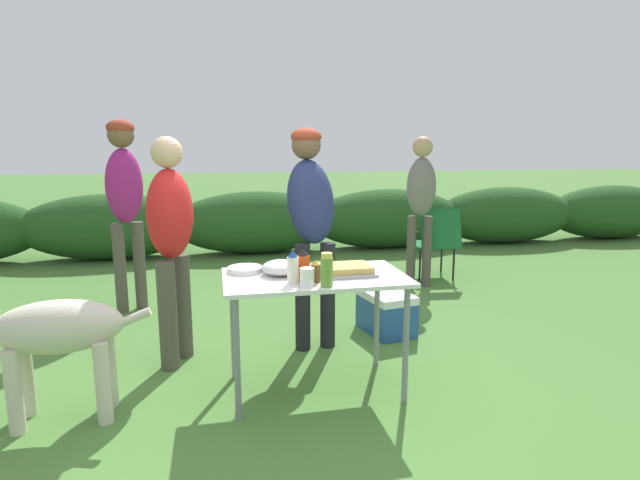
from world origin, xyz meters
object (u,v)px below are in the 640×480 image
Objects in this scene: folding_table at (315,288)px; paper_cup_stack at (307,277)px; plate_stack at (245,269)px; dog at (46,333)px; beer_bottle at (315,272)px; cooler_box at (386,312)px; standing_person_in_gray_fleece at (421,196)px; mayo_bottle at (293,267)px; mixing_bowl at (281,267)px; hot_sauce_bottle at (303,265)px; camp_chair_green_behind_table at (435,239)px; relish_jar at (327,270)px; standing_person_in_olive_jacket at (171,232)px; standing_person_in_navy_coat at (125,191)px; food_tray at (345,270)px; standing_person_with_beanie at (311,210)px.

paper_cup_stack reaches higher than folding_table.
plate_stack is 0.21× the size of dog.
beer_bottle is 1.44m from cooler_box.
mayo_bottle is at bearing -112.95° from standing_person_in_gray_fleece.
paper_cup_stack is (-0.09, -0.23, 0.13)m from folding_table.
hot_sauce_bottle reaches higher than mixing_bowl.
beer_bottle is at bearing -51.67° from mixing_bowl.
folding_table is at bearing -122.82° from camp_chair_green_behind_table.
relish_jar is 0.36× the size of cooler_box.
paper_cup_stack is at bearing -113.50° from standing_person_in_olive_jacket.
standing_person_in_navy_coat is 1.39m from standing_person_in_olive_jacket.
hot_sauce_bottle and relish_jar have the same top height.
plate_stack is at bearing -130.47° from camp_chair_green_behind_table.
food_tray is 0.30m from hot_sauce_bottle.
paper_cup_stack is 0.13× the size of camp_chair_green_behind_table.
standing_person_with_beanie is at bearing 80.70° from beer_bottle.
beer_bottle is (-0.21, -0.15, 0.04)m from food_tray.
plate_stack is 1.16× the size of hot_sauce_bottle.
camp_chair_green_behind_table is (2.09, 2.33, -0.32)m from mixing_bowl.
dog is (-0.13, -1.96, -0.60)m from standing_person_in_navy_coat.
hot_sauce_bottle is 0.12× the size of standing_person_with_beanie.
relish_jar is 0.18× the size of dog.
relish_jar reaches higher than mixing_bowl.
standing_person_with_beanie reaches higher than mixing_bowl.
mixing_bowl is at bearing -116.33° from standing_person_in_gray_fleece.
standing_person_in_gray_fleece reaches higher than folding_table.
standing_person_in_navy_coat reaches higher than folding_table.
paper_cup_stack reaches higher than mixing_bowl.
food_tray is 3.35× the size of paper_cup_stack.
cooler_box is at bearing -57.87° from standing_person_in_olive_jacket.
hot_sauce_bottle is (-0.09, -0.10, 0.17)m from folding_table.
paper_cup_stack is 1.53m from cooler_box.
paper_cup_stack is 1.16m from standing_person_in_olive_jacket.
paper_cup_stack is 0.12m from relish_jar.
standing_person_in_navy_coat is at bearing 122.66° from mixing_bowl.
standing_person_in_navy_coat is (-1.18, 1.83, 0.33)m from mixing_bowl.
mixing_bowl reaches higher than dog.
relish_jar is (0.42, -0.43, 0.08)m from plate_stack.
mixing_bowl is at bearing -118.74° from standing_person_with_beanie.
cooler_box is at bearing 48.29° from folding_table.
standing_person_with_beanie is (0.11, 1.03, 0.21)m from relish_jar.
relish_jar is at bearing -86.64° from standing_person_in_navy_coat.
standing_person_in_olive_jacket reaches higher than paper_cup_stack.
camp_chair_green_behind_table is at bearing -56.19° from dog.
standing_person_in_gray_fleece is at bearing -134.64° from camp_chair_green_behind_table.
mixing_bowl is at bearing 123.44° from hot_sauce_bottle.
standing_person_in_navy_coat reaches higher than relish_jar.
standing_person_in_olive_jacket is (-1.00, -0.17, -0.11)m from standing_person_with_beanie.
beer_bottle is at bearing -144.57° from food_tray.
dog is at bearing -177.97° from food_tray.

